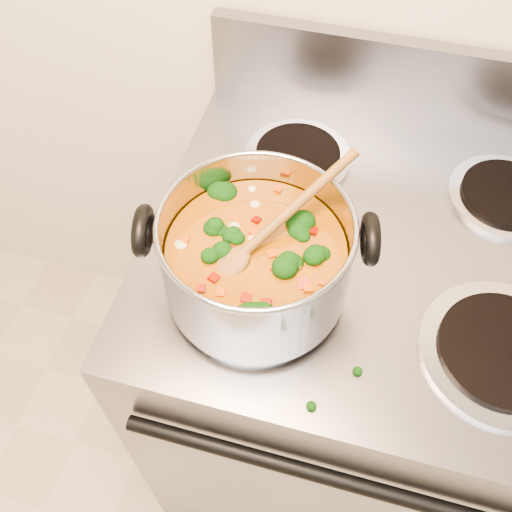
{
  "coord_description": "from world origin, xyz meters",
  "views": [
    {
      "loc": [
        -0.11,
        0.58,
        1.65
      ],
      "look_at": [
        -0.23,
        1.02,
        1.01
      ],
      "focal_mm": 40.0,
      "sensor_mm": 36.0,
      "label": 1
    }
  ],
  "objects": [
    {
      "name": "cooktop_crumbs",
      "position": [
        -0.36,
        1.01,
        0.92
      ],
      "size": [
        0.15,
        0.25,
        0.01
      ],
      "color": "black",
      "rests_on": "electric_range"
    },
    {
      "name": "wooden_spoon",
      "position": [
        -0.22,
        1.03,
        1.05
      ],
      "size": [
        0.17,
        0.22,
        0.1
      ],
      "rotation": [
        0.0,
        0.0,
        0.94
      ],
      "color": "brown",
      "rests_on": "stockpot"
    },
    {
      "name": "electric_range",
      "position": [
        -0.05,
        1.16,
        0.47
      ],
      "size": [
        0.76,
        0.69,
        1.08
      ],
      "color": "gray",
      "rests_on": "ground"
    },
    {
      "name": "stockpot",
      "position": [
        -0.23,
        1.02,
        1.0
      ],
      "size": [
        0.33,
        0.27,
        0.16
      ],
      "rotation": [
        0.0,
        0.0,
        0.22
      ],
      "color": "#A2A2AA",
      "rests_on": "electric_range"
    }
  ]
}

